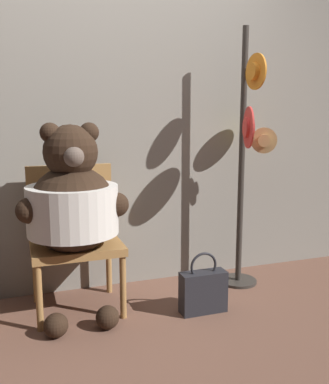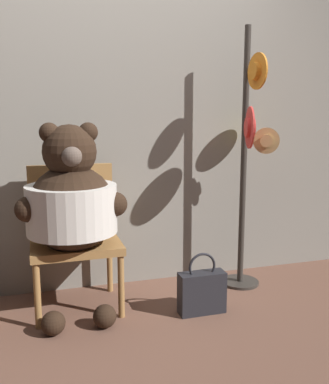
# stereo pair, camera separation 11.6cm
# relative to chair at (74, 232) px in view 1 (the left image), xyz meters

# --- Properties ---
(ground_plane) EXTENTS (14.00, 14.00, 0.00)m
(ground_plane) POSITION_rel_chair_xyz_m (0.29, -0.44, -0.50)
(ground_plane) COLOR brown
(wall_back) EXTENTS (8.00, 0.10, 2.58)m
(wall_back) POSITION_rel_chair_xyz_m (0.29, 0.30, 0.79)
(wall_back) COLOR gray
(wall_back) RESTS_ON ground_plane
(chair) EXTENTS (0.56, 0.48, 0.92)m
(chair) POSITION_rel_chair_xyz_m (0.00, 0.00, 0.00)
(chair) COLOR #9E703D
(chair) RESTS_ON ground_plane
(teddy_bear) EXTENTS (0.66, 0.59, 1.21)m
(teddy_bear) POSITION_rel_chair_xyz_m (-0.02, -0.16, 0.22)
(teddy_bear) COLOR black
(teddy_bear) RESTS_ON ground_plane
(hat_display_rack) EXTENTS (0.36, 0.52, 1.85)m
(hat_display_rack) POSITION_rel_chair_xyz_m (1.22, -0.06, 0.46)
(hat_display_rack) COLOR #332D28
(hat_display_rack) RESTS_ON ground_plane
(handbag_on_ground) EXTENTS (0.30, 0.11, 0.40)m
(handbag_on_ground) POSITION_rel_chair_xyz_m (0.75, -0.38, -0.36)
(handbag_on_ground) COLOR #232328
(handbag_on_ground) RESTS_ON ground_plane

